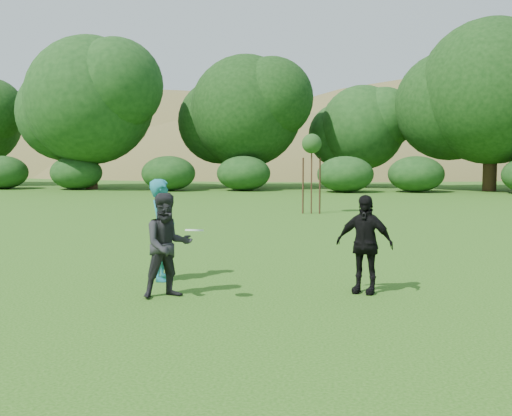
{
  "coord_description": "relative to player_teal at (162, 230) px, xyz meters",
  "views": [
    {
      "loc": [
        1.63,
        -9.46,
        2.2
      ],
      "look_at": [
        0.0,
        3.0,
        1.1
      ],
      "focal_mm": 45.0,
      "sensor_mm": 36.0,
      "label": 1
    }
  ],
  "objects": [
    {
      "name": "player_black",
      "position": [
        3.4,
        -0.57,
        -0.1
      ],
      "size": [
        0.98,
        0.64,
        1.54
      ],
      "primitive_type": "imported",
      "rotation": [
        0.0,
        0.0,
        -0.32
      ],
      "color": "black",
      "rests_on": "ground"
    },
    {
      "name": "ground",
      "position": [
        1.38,
        -1.13,
        -0.87
      ],
      "size": [
        120.0,
        120.0,
        0.0
      ],
      "primitive_type": "plane",
      "color": "#19470C",
      "rests_on": "ground"
    },
    {
      "name": "hillside",
      "position": [
        0.82,
        67.32,
        -12.84
      ],
      "size": [
        150.0,
        72.0,
        52.0
      ],
      "color": "olive",
      "rests_on": "ground"
    },
    {
      "name": "frisbee",
      "position": [
        0.93,
        -1.6,
        0.2
      ],
      "size": [
        0.27,
        0.27,
        0.06
      ],
      "color": "white",
      "rests_on": "ground"
    },
    {
      "name": "tree_row",
      "position": [
        4.6,
        27.55,
        4.0
      ],
      "size": [
        53.92,
        10.38,
        9.62
      ],
      "color": "#3A2616",
      "rests_on": "ground"
    },
    {
      "name": "player_grey",
      "position": [
        0.43,
        -1.26,
        -0.08
      ],
      "size": [
        0.97,
        0.92,
        1.59
      ],
      "primitive_type": "imported",
      "rotation": [
        0.0,
        0.0,
        0.56
      ],
      "color": "black",
      "rests_on": "ground"
    },
    {
      "name": "sapling",
      "position": [
        2.01,
        12.3,
        1.55
      ],
      "size": [
        0.7,
        0.7,
        2.85
      ],
      "color": "#3F2618",
      "rests_on": "ground"
    },
    {
      "name": "player_teal",
      "position": [
        0.0,
        0.0,
        0.0
      ],
      "size": [
        0.49,
        0.68,
        1.74
      ],
      "primitive_type": "imported",
      "rotation": [
        0.0,
        0.0,
        1.69
      ],
      "color": "#1B6C7B",
      "rests_on": "ground"
    }
  ]
}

